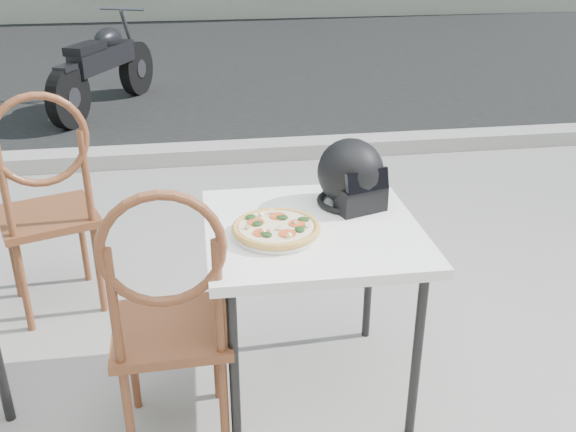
{
  "coord_description": "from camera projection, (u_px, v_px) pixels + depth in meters",
  "views": [
    {
      "loc": [
        -0.49,
        -1.88,
        1.74
      ],
      "look_at": [
        -0.16,
        0.16,
        0.78
      ],
      "focal_mm": 40.0,
      "sensor_mm": 36.0,
      "label": 1
    }
  ],
  "objects": [
    {
      "name": "motorcycle",
      "position": [
        104.0,
        69.0,
        6.33
      ],
      "size": [
        0.87,
        1.77,
        0.94
      ],
      "rotation": [
        0.0,
        0.0,
        -0.42
      ],
      "color": "black",
      "rests_on": "street_asphalt"
    },
    {
      "name": "cafe_chair_side",
      "position": [
        46.0,
        195.0,
        2.89
      ],
      "size": [
        0.54,
        0.54,
        1.11
      ],
      "rotation": [
        0.0,
        0.0,
        3.49
      ],
      "color": "brown",
      "rests_on": "ground"
    },
    {
      "name": "cafe_chair_main",
      "position": [
        169.0,
        309.0,
        2.1
      ],
      "size": [
        0.41,
        0.41,
        1.04
      ],
      "rotation": [
        0.0,
        0.0,
        3.16
      ],
      "color": "brown",
      "rests_on": "ground"
    },
    {
      "name": "plate",
      "position": [
        276.0,
        233.0,
        2.24
      ],
      "size": [
        0.39,
        0.39,
        0.02
      ],
      "rotation": [
        0.0,
        0.0,
        0.38
      ],
      "color": "silver",
      "rests_on": "cafe_table_main"
    },
    {
      "name": "helmet",
      "position": [
        352.0,
        177.0,
        2.45
      ],
      "size": [
        0.32,
        0.33,
        0.26
      ],
      "rotation": [
        0.0,
        0.0,
        0.32
      ],
      "color": "black",
      "rests_on": "cafe_table_main"
    },
    {
      "name": "curb",
      "position": [
        253.0,
        151.0,
        5.15
      ],
      "size": [
        30.0,
        0.25,
        0.12
      ],
      "primitive_type": "cube",
      "color": "#A09E96",
      "rests_on": "ground"
    },
    {
      "name": "cafe_table_main",
      "position": [
        312.0,
        241.0,
        2.35
      ],
      "size": [
        0.78,
        0.78,
        0.73
      ],
      "rotation": [
        0.0,
        0.0,
        -0.01
      ],
      "color": "white",
      "rests_on": "ground"
    },
    {
      "name": "street_asphalt",
      "position": [
        221.0,
        61.0,
        8.76
      ],
      "size": [
        30.0,
        8.0,
        0.0
      ],
      "primitive_type": "cube",
      "color": "black",
      "rests_on": "ground"
    },
    {
      "name": "pizza",
      "position": [
        276.0,
        228.0,
        2.23
      ],
      "size": [
        0.35,
        0.35,
        0.04
      ],
      "rotation": [
        0.0,
        0.0,
        -0.14
      ],
      "color": "gold",
      "rests_on": "plate"
    },
    {
      "name": "ground",
      "position": [
        337.0,
        414.0,
        2.48
      ],
      "size": [
        80.0,
        80.0,
        0.0
      ],
      "primitive_type": "plane",
      "color": "gray",
      "rests_on": "ground"
    }
  ]
}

